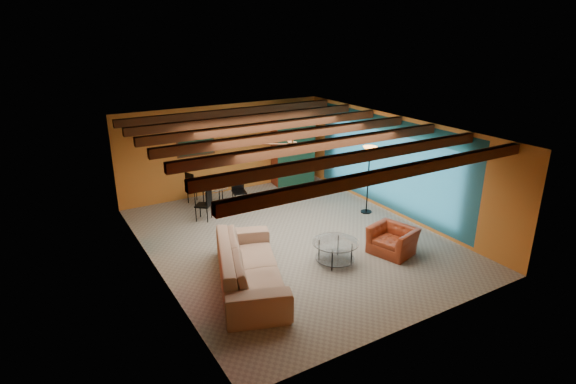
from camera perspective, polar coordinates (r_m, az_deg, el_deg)
room at (r=10.58m, az=0.25°, el=6.03°), size 6.52×8.01×2.71m
sofa at (r=9.25m, az=-4.74°, el=-9.02°), size 2.09×3.20×0.87m
armchair at (r=10.78m, az=12.80°, el=-5.81°), size 1.07×1.16×0.62m
coffee_table at (r=10.16m, az=5.84°, el=-7.40°), size 1.03×1.03×0.51m
dining_table at (r=13.05m, az=-9.29°, el=-0.14°), size 2.17×2.17×0.96m
armoire at (r=14.97m, az=0.42°, el=5.22°), size 1.32×0.76×2.20m
floor_lamp at (r=12.70m, az=9.86°, el=1.47°), size 0.48×0.48×1.89m
ceiling_fan at (r=10.49m, az=0.56°, el=5.90°), size 1.50×1.50×0.44m
painting at (r=13.79m, az=-11.31°, el=5.90°), size 1.05×0.03×0.65m
potted_plant at (r=14.69m, az=0.44°, el=10.23°), size 0.45×0.41×0.45m
vase at (r=12.87m, az=-9.43°, el=2.25°), size 0.21×0.21×0.18m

